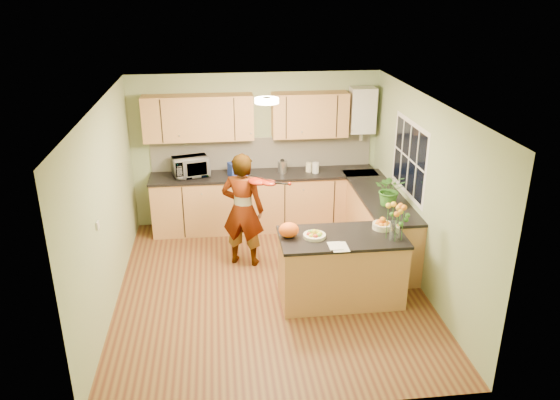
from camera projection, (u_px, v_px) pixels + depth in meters
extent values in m
plane|color=#572A18|center=(270.00, 287.00, 7.31)|extent=(4.50, 4.50, 0.00)
cube|color=white|center=(269.00, 102.00, 6.38)|extent=(4.00, 4.50, 0.02)
cube|color=#97A878|center=(256.00, 150.00, 8.92)|extent=(4.00, 0.02, 2.50)
cube|color=#97A878|center=(295.00, 297.00, 4.77)|extent=(4.00, 0.02, 2.50)
cube|color=#97A878|center=(106.00, 209.00, 6.63)|extent=(0.02, 4.50, 2.50)
cube|color=#97A878|center=(423.00, 194.00, 7.06)|extent=(0.02, 4.50, 2.50)
cube|color=#B9834A|center=(264.00, 202.00, 8.95)|extent=(3.60, 0.60, 0.90)
cube|color=black|center=(264.00, 175.00, 8.77)|extent=(3.64, 0.62, 0.04)
cube|color=#B9834A|center=(378.00, 225.00, 8.11)|extent=(0.60, 2.20, 0.90)
cube|color=black|center=(380.00, 195.00, 7.94)|extent=(0.62, 2.24, 0.04)
cube|color=beige|center=(262.00, 153.00, 8.93)|extent=(3.60, 0.02, 0.52)
cube|color=#B9834A|center=(198.00, 118.00, 8.44)|extent=(1.70, 0.34, 0.70)
cube|color=#B9834A|center=(310.00, 115.00, 8.63)|extent=(1.20, 0.34, 0.70)
cube|color=silver|center=(362.00, 110.00, 8.71)|extent=(0.40, 0.30, 0.72)
cylinder|color=silver|center=(361.00, 134.00, 8.86)|extent=(0.06, 0.06, 0.20)
cube|color=silver|center=(409.00, 158.00, 7.50)|extent=(0.01, 1.30, 1.05)
cube|color=black|center=(409.00, 158.00, 7.50)|extent=(0.01, 1.18, 0.92)
cube|color=silver|center=(98.00, 225.00, 6.06)|extent=(0.02, 0.09, 0.09)
cylinder|color=#FFEABF|center=(267.00, 101.00, 6.67)|extent=(0.30, 0.30, 0.06)
cylinder|color=silver|center=(267.00, 98.00, 6.66)|extent=(0.10, 0.10, 0.02)
cube|color=#B9834A|center=(341.00, 269.00, 6.91)|extent=(1.52, 0.76, 0.86)
cube|color=black|center=(342.00, 237.00, 6.74)|extent=(1.56, 0.80, 0.04)
cylinder|color=beige|center=(314.00, 236.00, 6.69)|extent=(0.28, 0.28, 0.04)
cylinder|color=beige|center=(382.00, 226.00, 6.92)|extent=(0.25, 0.25, 0.07)
cylinder|color=silver|center=(395.00, 231.00, 6.59)|extent=(0.12, 0.12, 0.24)
ellipsoid|color=#EC5913|center=(289.00, 230.00, 6.67)|extent=(0.28, 0.25, 0.19)
cube|color=silver|center=(340.00, 247.00, 6.45)|extent=(0.19, 0.27, 0.01)
imported|color=tan|center=(243.00, 210.00, 7.66)|extent=(0.70, 0.57, 1.66)
imported|color=silver|center=(191.00, 167.00, 8.61)|extent=(0.63, 0.50, 0.30)
cube|color=navy|center=(238.00, 169.00, 8.65)|extent=(0.32, 0.28, 0.22)
cylinder|color=silver|center=(282.00, 167.00, 8.78)|extent=(0.14, 0.14, 0.20)
sphere|color=black|center=(282.00, 159.00, 8.73)|extent=(0.07, 0.07, 0.07)
cylinder|color=beige|center=(309.00, 167.00, 8.83)|extent=(0.12, 0.12, 0.15)
cylinder|color=silver|center=(316.00, 168.00, 8.77)|extent=(0.11, 0.11, 0.17)
imported|color=#377627|center=(390.00, 189.00, 7.46)|extent=(0.49, 0.45, 0.46)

